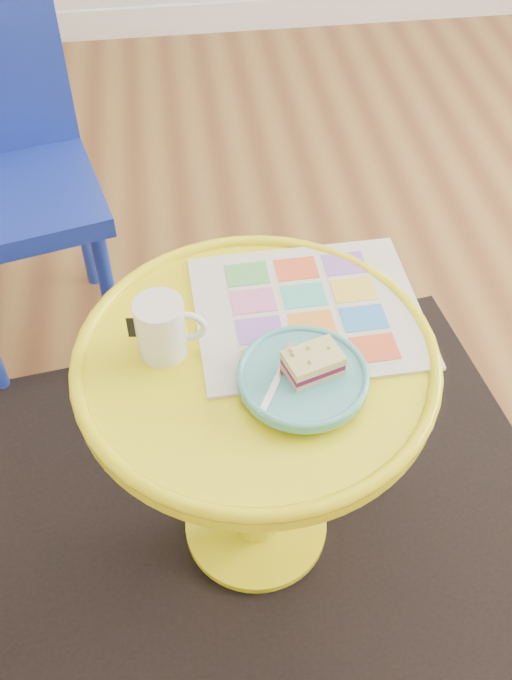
{
  "coord_description": "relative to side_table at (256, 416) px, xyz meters",
  "views": [
    {
      "loc": [
        -0.3,
        -1.08,
        1.46
      ],
      "look_at": [
        -0.2,
        -0.3,
        0.59
      ],
      "focal_mm": 40.0,
      "sensor_mm": 36.0,
      "label": 1
    }
  ],
  "objects": [
    {
      "name": "floor",
      "position": [
        0.2,
        0.3,
        -0.4
      ],
      "size": [
        4.0,
        4.0,
        0.0
      ],
      "primitive_type": "plane",
      "color": "brown",
      "rests_on": "ground"
    },
    {
      "name": "rug",
      "position": [
        0.0,
        0.0,
        -0.39
      ],
      "size": [
        1.43,
        1.26,
        0.01
      ],
      "primitive_type": "cube",
      "rotation": [
        0.0,
        0.0,
        0.13
      ],
      "color": "black",
      "rests_on": "ground"
    },
    {
      "name": "side_table",
      "position": [
        0.0,
        0.0,
        0.0
      ],
      "size": [
        0.58,
        0.58,
        0.55
      ],
      "color": "yellow",
      "rests_on": "ground"
    },
    {
      "name": "chair",
      "position": [
        -0.47,
        0.71,
        0.08
      ],
      "size": [
        0.45,
        0.45,
        0.84
      ],
      "rotation": [
        0.0,
        0.0,
        0.23
      ],
      "color": "navy",
      "rests_on": "ground"
    },
    {
      "name": "newspaper",
      "position": [
        0.1,
        0.09,
        0.16
      ],
      "size": [
        0.38,
        0.33,
        0.01
      ],
      "primitive_type": "cube",
      "rotation": [
        0.0,
        0.0,
        0.02
      ],
      "color": "silver",
      "rests_on": "side_table"
    },
    {
      "name": "mug",
      "position": [
        -0.14,
        0.03,
        0.21
      ],
      "size": [
        0.11,
        0.08,
        0.1
      ],
      "rotation": [
        0.0,
        0.0,
        -0.16
      ],
      "color": "white",
      "rests_on": "side_table"
    },
    {
      "name": "plate",
      "position": [
        0.06,
        -0.07,
        0.18
      ],
      "size": [
        0.2,
        0.2,
        0.02
      ],
      "color": "#52AAAF",
      "rests_on": "newspaper"
    },
    {
      "name": "cake_slice",
      "position": [
        0.08,
        -0.06,
        0.2
      ],
      "size": [
        0.1,
        0.08,
        0.04
      ],
      "rotation": [
        0.0,
        0.0,
        0.3
      ],
      "color": "#D3BC8C",
      "rests_on": "plate"
    },
    {
      "name": "fork",
      "position": [
        0.03,
        -0.07,
        0.19
      ],
      "size": [
        0.08,
        0.13,
        0.0
      ],
      "rotation": [
        0.0,
        0.0,
        -0.49
      ],
      "color": "silver",
      "rests_on": "plate"
    }
  ]
}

